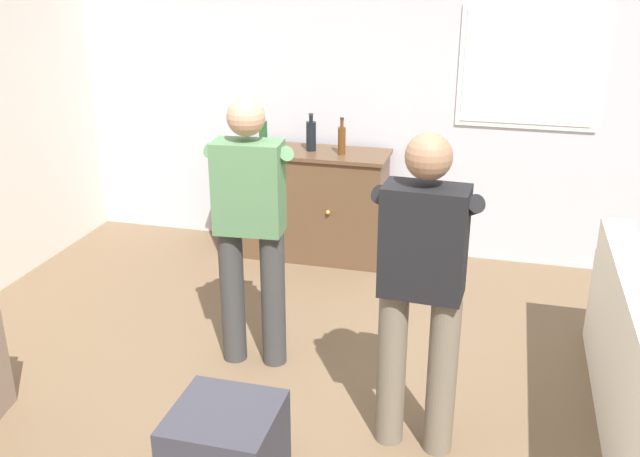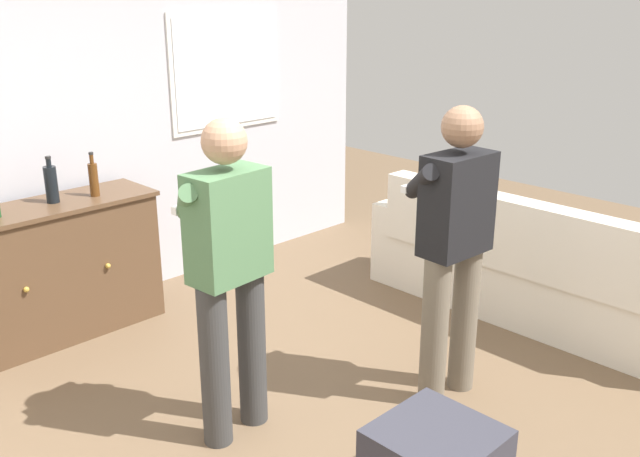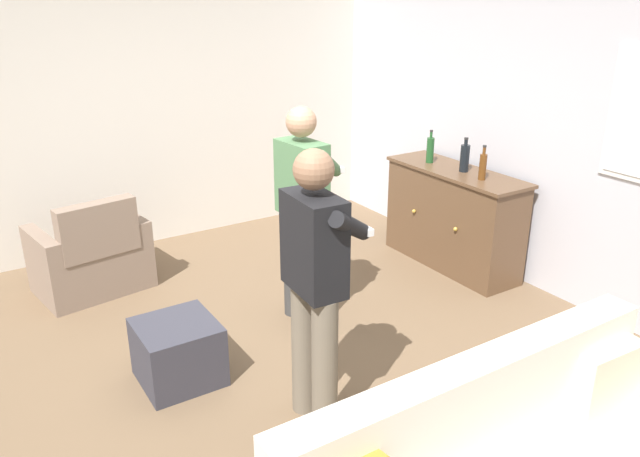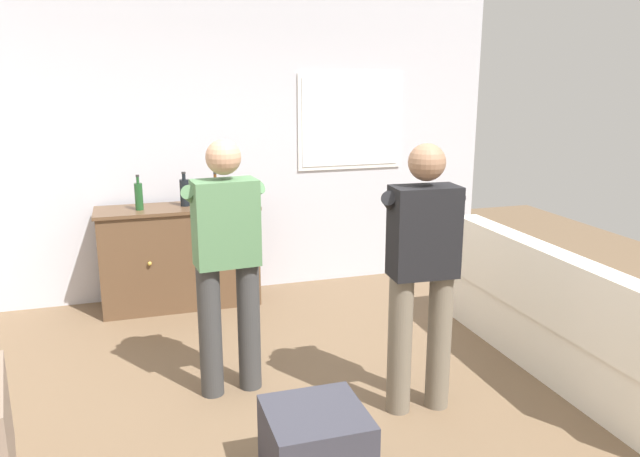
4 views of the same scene
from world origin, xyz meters
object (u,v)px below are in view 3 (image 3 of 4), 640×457
object	(u,v)px
bottle_liquor_amber	(430,150)
sideboard_cabinet	(453,218)
armchair	(92,259)
ottoman	(178,352)
bottle_wine_green	(465,158)
person_standing_right	(316,279)
bottle_spirits_clear	(483,166)
person_standing_left	(303,207)

from	to	relation	value
bottle_liquor_amber	sideboard_cabinet	bearing A→B (deg)	6.77
armchair	sideboard_cabinet	bearing A→B (deg)	67.36
ottoman	bottle_wine_green	bearing A→B (deg)	97.00
bottle_liquor_amber	person_standing_right	world-z (taller)	person_standing_right
sideboard_cabinet	bottle_wine_green	distance (m)	0.59
armchair	ottoman	xyz separation A→B (m)	(1.66, 0.14, -0.08)
armchair	person_standing_right	size ratio (longest dim) A/B	0.58
bottle_wine_green	bottle_spirits_clear	distance (m)	0.27
sideboard_cabinet	person_standing_left	bearing A→B (deg)	-84.42
person_standing_left	person_standing_right	bearing A→B (deg)	-27.72
sideboard_cabinet	bottle_wine_green	xyz separation A→B (m)	(0.07, 0.01, 0.59)
bottle_liquor_amber	bottle_wine_green	bearing A→B (deg)	7.57
bottle_spirits_clear	ottoman	bearing A→B (deg)	-88.33
person_standing_left	sideboard_cabinet	bearing A→B (deg)	95.58
sideboard_cabinet	person_standing_left	xyz separation A→B (m)	(0.17, -1.70, 0.47)
sideboard_cabinet	bottle_wine_green	bearing A→B (deg)	11.19
armchair	ottoman	size ratio (longest dim) A/B	1.93
sideboard_cabinet	bottle_liquor_amber	world-z (taller)	bottle_liquor_amber
bottle_wine_green	person_standing_left	xyz separation A→B (m)	(0.10, -1.72, -0.11)
sideboard_cabinet	bottle_spirits_clear	size ratio (longest dim) A/B	4.75
sideboard_cabinet	ottoman	size ratio (longest dim) A/B	2.83
bottle_liquor_amber	person_standing_right	bearing A→B (deg)	-54.80
ottoman	person_standing_left	size ratio (longest dim) A/B	0.30
bottle_spirits_clear	ottoman	distance (m)	2.91
armchair	bottle_spirits_clear	distance (m)	3.41
armchair	person_standing_left	world-z (taller)	person_standing_left
ottoman	person_standing_right	size ratio (longest dim) A/B	0.30
person_standing_left	ottoman	bearing A→B (deg)	-77.32
bottle_wine_green	bottle_spirits_clear	xyz separation A→B (m)	(0.27, -0.05, -0.01)
bottle_liquor_amber	person_standing_left	bearing A→B (deg)	-73.66
bottle_spirits_clear	bottle_wine_green	bearing A→B (deg)	168.82
sideboard_cabinet	person_standing_right	distance (m)	2.64
armchair	bottle_wine_green	bearing A→B (deg)	66.31
ottoman	person_standing_right	bearing A→B (deg)	33.20
person_standing_right	bottle_wine_green	bearing A→B (deg)	117.40
sideboard_cabinet	ottoman	xyz separation A→B (m)	(0.42, -2.82, -0.25)
ottoman	bottle_liquor_amber	bearing A→B (deg)	104.88
bottle_liquor_amber	bottle_spirits_clear	distance (m)	0.66
person_standing_left	person_standing_right	distance (m)	1.23
sideboard_cabinet	ottoman	world-z (taller)	sideboard_cabinet
ottoman	bottle_spirits_clear	bearing A→B (deg)	91.67
bottle_liquor_amber	bottle_spirits_clear	bearing A→B (deg)	-0.06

